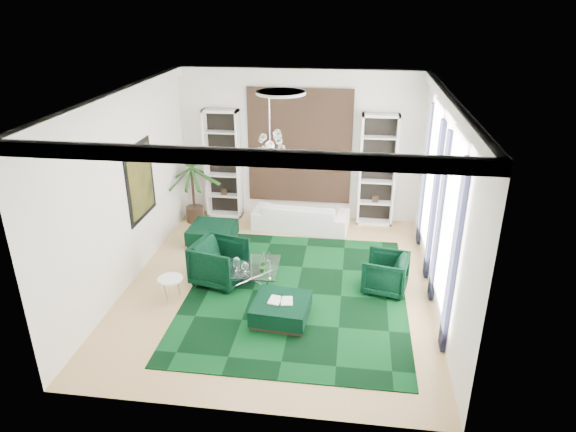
# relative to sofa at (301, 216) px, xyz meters

# --- Properties ---
(floor) EXTENTS (6.00, 7.00, 0.02)m
(floor) POSITION_rel_sofa_xyz_m (-0.13, -2.71, -0.35)
(floor) COLOR tan
(floor) RESTS_ON ground
(ceiling) EXTENTS (6.00, 7.00, 0.02)m
(ceiling) POSITION_rel_sofa_xyz_m (-0.13, -2.71, 3.47)
(ceiling) COLOR white
(ceiling) RESTS_ON ground
(wall_back) EXTENTS (6.00, 0.02, 3.80)m
(wall_back) POSITION_rel_sofa_xyz_m (-0.13, 0.80, 1.56)
(wall_back) COLOR white
(wall_back) RESTS_ON ground
(wall_front) EXTENTS (6.00, 0.02, 3.80)m
(wall_front) POSITION_rel_sofa_xyz_m (-0.13, -6.22, 1.56)
(wall_front) COLOR white
(wall_front) RESTS_ON ground
(wall_left) EXTENTS (0.02, 7.00, 3.80)m
(wall_left) POSITION_rel_sofa_xyz_m (-3.14, -2.71, 1.56)
(wall_left) COLOR white
(wall_left) RESTS_ON ground
(wall_right) EXTENTS (0.02, 7.00, 3.80)m
(wall_right) POSITION_rel_sofa_xyz_m (2.88, -2.71, 1.56)
(wall_right) COLOR white
(wall_right) RESTS_ON ground
(crown_molding) EXTENTS (6.00, 7.00, 0.18)m
(crown_molding) POSITION_rel_sofa_xyz_m (-0.13, -2.71, 3.36)
(crown_molding) COLOR white
(crown_molding) RESTS_ON ceiling
(ceiling_medallion) EXTENTS (0.90, 0.90, 0.05)m
(ceiling_medallion) POSITION_rel_sofa_xyz_m (-0.13, -2.41, 3.43)
(ceiling_medallion) COLOR white
(ceiling_medallion) RESTS_ON ceiling
(tapestry) EXTENTS (2.50, 0.06, 2.80)m
(tapestry) POSITION_rel_sofa_xyz_m (-0.13, 0.75, 1.56)
(tapestry) COLOR black
(tapestry) RESTS_ON wall_back
(shelving_left) EXTENTS (0.90, 0.38, 2.80)m
(shelving_left) POSITION_rel_sofa_xyz_m (-2.08, 0.60, 1.06)
(shelving_left) COLOR white
(shelving_left) RESTS_ON floor
(shelving_right) EXTENTS (0.90, 0.38, 2.80)m
(shelving_right) POSITION_rel_sofa_xyz_m (1.82, 0.60, 1.06)
(shelving_right) COLOR white
(shelving_right) RESTS_ON floor
(painting) EXTENTS (0.04, 1.30, 1.60)m
(painting) POSITION_rel_sofa_xyz_m (-3.10, -2.11, 1.51)
(painting) COLOR black
(painting) RESTS_ON wall_left
(window_near) EXTENTS (0.03, 1.10, 2.90)m
(window_near) POSITION_rel_sofa_xyz_m (2.86, -3.61, 1.56)
(window_near) COLOR white
(window_near) RESTS_ON wall_right
(curtain_near_a) EXTENTS (0.07, 0.30, 3.25)m
(curtain_near_a) POSITION_rel_sofa_xyz_m (2.82, -4.39, 1.31)
(curtain_near_a) COLOR black
(curtain_near_a) RESTS_ON floor
(curtain_near_b) EXTENTS (0.07, 0.30, 3.25)m
(curtain_near_b) POSITION_rel_sofa_xyz_m (2.82, -2.83, 1.31)
(curtain_near_b) COLOR black
(curtain_near_b) RESTS_ON floor
(window_far) EXTENTS (0.03, 1.10, 2.90)m
(window_far) POSITION_rel_sofa_xyz_m (2.86, -1.21, 1.56)
(window_far) COLOR white
(window_far) RESTS_ON wall_right
(curtain_far_a) EXTENTS (0.07, 0.30, 3.25)m
(curtain_far_a) POSITION_rel_sofa_xyz_m (2.82, -1.99, 1.31)
(curtain_far_a) COLOR black
(curtain_far_a) RESTS_ON floor
(curtain_far_b) EXTENTS (0.07, 0.30, 3.25)m
(curtain_far_b) POSITION_rel_sofa_xyz_m (2.82, -0.43, 1.31)
(curtain_far_b) COLOR black
(curtain_far_b) RESTS_ON floor
(rug) EXTENTS (4.20, 5.00, 0.02)m
(rug) POSITION_rel_sofa_xyz_m (0.25, -3.04, -0.33)
(rug) COLOR black
(rug) RESTS_ON floor
(sofa) EXTENTS (2.41, 1.12, 0.68)m
(sofa) POSITION_rel_sofa_xyz_m (0.00, 0.00, 0.00)
(sofa) COLOR white
(sofa) RESTS_ON floor
(armchair_left) EXTENTS (1.17, 1.15, 0.88)m
(armchair_left) POSITION_rel_sofa_xyz_m (-1.34, -2.78, 0.10)
(armchair_left) COLOR black
(armchair_left) RESTS_ON floor
(armchair_right) EXTENTS (0.98, 0.96, 0.76)m
(armchair_right) POSITION_rel_sofa_xyz_m (1.96, -2.67, 0.04)
(armchair_right) COLOR black
(armchair_right) RESTS_ON floor
(coffee_table) EXTENTS (1.10, 1.10, 0.37)m
(coffee_table) POSITION_rel_sofa_xyz_m (-0.69, -2.72, -0.16)
(coffee_table) COLOR white
(coffee_table) RESTS_ON floor
(ottoman_side) EXTENTS (1.05, 1.05, 0.44)m
(ottoman_side) POSITION_rel_sofa_xyz_m (-1.96, -1.08, -0.12)
(ottoman_side) COLOR black
(ottoman_side) RESTS_ON floor
(ottoman_front) EXTENTS (1.04, 1.04, 0.39)m
(ottoman_front) POSITION_rel_sofa_xyz_m (0.07, -3.94, -0.15)
(ottoman_front) COLOR black
(ottoman_front) RESTS_ON floor
(book) EXTENTS (0.44, 0.29, 0.03)m
(book) POSITION_rel_sofa_xyz_m (0.07, -3.94, 0.06)
(book) COLOR white
(book) RESTS_ON ottoman_front
(side_table) EXTENTS (0.50, 0.50, 0.46)m
(side_table) POSITION_rel_sofa_xyz_m (-2.09, -3.56, -0.11)
(side_table) COLOR white
(side_table) RESTS_ON floor
(palm) EXTENTS (1.89, 1.89, 2.36)m
(palm) POSITION_rel_sofa_xyz_m (-2.75, 0.09, 0.84)
(palm) COLOR #1E4918
(palm) RESTS_ON floor
(chandelier) EXTENTS (0.91, 0.91, 0.65)m
(chandelier) POSITION_rel_sofa_xyz_m (-0.31, -2.63, 2.51)
(chandelier) COLOR white
(chandelier) RESTS_ON ceiling
(table_plant) EXTENTS (0.17, 0.15, 0.25)m
(table_plant) POSITION_rel_sofa_xyz_m (-0.43, -2.94, 0.15)
(table_plant) COLOR #1E4918
(table_plant) RESTS_ON coffee_table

